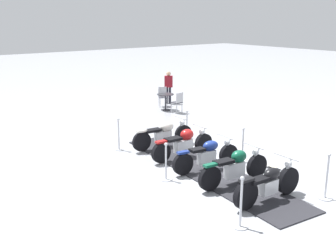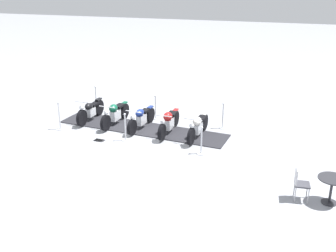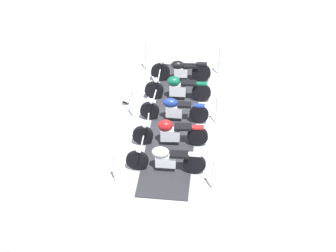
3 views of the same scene
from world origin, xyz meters
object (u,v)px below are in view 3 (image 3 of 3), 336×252
(stanchion_left_mid, at_px, (216,116))
(stanchion_right_rear, at_px, (115,174))
(stanchion_left_rear, at_px, (213,179))
(info_placard, at_px, (126,100))
(motorcycle_forest, at_px, (177,88))
(motorcycle_cream, at_px, (164,158))
(stanchion_right_mid, at_px, (133,109))
(motorcycle_maroon, at_px, (169,132))
(motorcycle_navy, at_px, (173,109))
(stanchion_left_front, at_px, (219,66))
(motorcycle_black, at_px, (180,70))
(stanchion_right_front, at_px, (146,63))

(stanchion_left_mid, bearing_deg, stanchion_right_rear, -47.39)
(stanchion_left_rear, height_order, stanchion_right_rear, stanchion_left_rear)
(stanchion_left_rear, relative_size, info_placard, 2.69)
(motorcycle_forest, height_order, motorcycle_cream, motorcycle_forest)
(motorcycle_forest, distance_m, stanchion_right_mid, 1.77)
(motorcycle_forest, bearing_deg, motorcycle_maroon, 88.68)
(stanchion_left_rear, height_order, stanchion_left_mid, stanchion_left_rear)
(motorcycle_cream, height_order, stanchion_right_mid, stanchion_right_mid)
(stanchion_right_mid, relative_size, stanchion_left_rear, 1.01)
(motorcycle_navy, relative_size, motorcycle_maroon, 0.97)
(stanchion_left_front, distance_m, info_placard, 3.69)
(motorcycle_forest, distance_m, stanchion_left_rear, 4.37)
(motorcycle_black, distance_m, motorcycle_forest, 1.19)
(motorcycle_maroon, height_order, stanchion_left_rear, stanchion_left_rear)
(motorcycle_black, xyz_separation_m, motorcycle_maroon, (3.56, -0.35, 0.01))
(motorcycle_maroon, bearing_deg, stanchion_left_mid, -143.08)
(motorcycle_black, height_order, motorcycle_navy, motorcycle_black)
(stanchion_left_mid, bearing_deg, stanchion_left_rear, -5.50)
(motorcycle_navy, distance_m, stanchion_right_rear, 3.24)
(motorcycle_forest, distance_m, motorcycle_maroon, 2.39)
(motorcycle_navy, height_order, stanchion_right_rear, stanchion_right_rear)
(motorcycle_navy, relative_size, info_placard, 5.48)
(motorcycle_forest, xyz_separation_m, motorcycle_cream, (3.56, -0.35, 0.00))
(motorcycle_maroon, bearing_deg, motorcycle_cream, 85.29)
(motorcycle_maroon, xyz_separation_m, motorcycle_cream, (1.18, -0.12, 0.01))
(info_placard, bearing_deg, stanchion_right_front, -10.51)
(motorcycle_maroon, distance_m, stanchion_left_mid, 1.81)
(stanchion_right_rear, bearing_deg, motorcycle_navy, 150.90)
(motorcycle_forest, xyz_separation_m, stanchion_right_rear, (4.01, -1.69, -0.17))
(info_placard, bearing_deg, motorcycle_maroon, -141.23)
(motorcycle_cream, bearing_deg, info_placard, -63.75)
(motorcycle_black, xyz_separation_m, stanchion_right_rear, (5.20, -1.81, -0.15))
(stanchion_right_rear, bearing_deg, motorcycle_black, 160.75)
(motorcycle_navy, distance_m, motorcycle_maroon, 1.20)
(stanchion_right_rear, relative_size, stanchion_right_front, 0.88)
(stanchion_right_rear, xyz_separation_m, stanchion_left_mid, (-2.69, 2.93, 0.01))
(stanchion_left_mid, distance_m, stanchion_right_front, 3.98)
(motorcycle_cream, height_order, info_placard, motorcycle_cream)
(stanchion_left_rear, bearing_deg, stanchion_left_mid, 174.50)
(motorcycle_cream, height_order, stanchion_left_rear, stanchion_left_rear)
(motorcycle_maroon, bearing_deg, motorcycle_forest, -94.49)
(motorcycle_cream, relative_size, stanchion_right_mid, 2.07)
(stanchion_right_mid, bearing_deg, stanchion_left_mid, 84.50)
(motorcycle_black, bearing_deg, motorcycle_cream, 85.73)
(motorcycle_maroon, bearing_deg, info_placard, -55.67)
(motorcycle_maroon, xyz_separation_m, stanchion_right_mid, (-1.31, -1.18, -0.10))
(stanchion_right_rear, distance_m, stanchion_left_front, 6.49)
(motorcycle_black, height_order, stanchion_right_front, stanchion_right_front)
(stanchion_right_mid, relative_size, stanchion_right_rear, 1.07)
(motorcycle_black, bearing_deg, stanchion_left_rear, 100.06)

